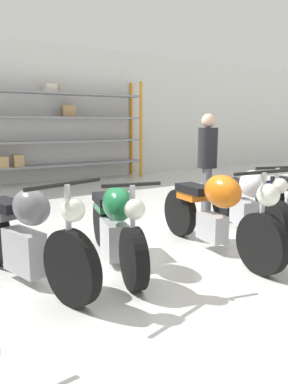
{
  "coord_description": "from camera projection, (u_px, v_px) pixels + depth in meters",
  "views": [
    {
      "loc": [
        -2.45,
        -3.51,
        1.55
      ],
      "look_at": [
        0.0,
        0.4,
        0.7
      ],
      "focal_mm": 35.0,
      "sensor_mm": 36.0,
      "label": 1
    }
  ],
  "objects": [
    {
      "name": "motorcycle_white",
      "position": [
        247.0,
        201.0,
        5.36
      ],
      "size": [
        0.86,
        1.99,
        1.02
      ],
      "rotation": [
        0.0,
        0.0,
        -1.88
      ],
      "color": "black",
      "rests_on": "ground_plane"
    },
    {
      "name": "motorcycle_green",
      "position": [
        115.0,
        224.0,
        4.12
      ],
      "size": [
        0.73,
        1.96,
        1.01
      ],
      "rotation": [
        0.0,
        0.0,
        -1.81
      ],
      "color": "black",
      "rests_on": "ground_plane"
    },
    {
      "name": "ground_plane",
      "position": [
        162.0,
        254.0,
        4.49
      ],
      "size": [
        30.0,
        30.0,
        0.0
      ],
      "primitive_type": "plane",
      "color": "silver"
    },
    {
      "name": "motorcycle_orange",
      "position": [
        217.0,
        210.0,
        4.46
      ],
      "size": [
        0.71,
        2.2,
        1.08
      ],
      "rotation": [
        0.0,
        0.0,
        -1.65
      ],
      "color": "black",
      "rests_on": "ground_plane"
    },
    {
      "name": "shelving_rack",
      "position": [
        57.0,
        129.0,
        9.81
      ],
      "size": [
        4.73,
        0.63,
        2.72
      ],
      "color": "orange",
      "rests_on": "ground_plane"
    },
    {
      "name": "motorcycle_grey",
      "position": [
        27.0,
        236.0,
        3.61
      ],
      "size": [
        0.88,
        2.04,
        1.07
      ],
      "rotation": [
        0.0,
        0.0,
        -1.29
      ],
      "color": "black",
      "rests_on": "ground_plane"
    },
    {
      "name": "person_browsing",
      "position": [
        207.0,
        157.0,
        6.16
      ],
      "size": [
        0.44,
        0.44,
        1.7
      ],
      "rotation": [
        0.0,
        0.0,
        2.6
      ],
      "color": "#595960",
      "rests_on": "ground_plane"
    },
    {
      "name": "back_wall",
      "position": [
        18.0,
        113.0,
        9.56
      ],
      "size": [
        30.0,
        0.08,
        3.6
      ],
      "color": "silver",
      "rests_on": "ground_plane"
    }
  ]
}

